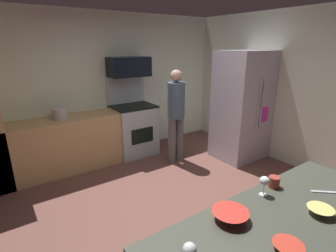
{
  "coord_description": "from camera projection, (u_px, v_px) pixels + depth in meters",
  "views": [
    {
      "loc": [
        -1.65,
        -2.25,
        2.04
      ],
      "look_at": [
        0.11,
        0.3,
        1.05
      ],
      "focal_mm": 27.45,
      "sensor_mm": 36.0,
      "label": 1
    }
  ],
  "objects": [
    {
      "name": "mug_tea",
      "position": [
        274.0,
        182.0,
        2.13
      ],
      "size": [
        0.09,
        0.09,
        0.09
      ],
      "primitive_type": "cylinder",
      "color": "#9E382B",
      "rests_on": "counter_island"
    },
    {
      "name": "ground_plane",
      "position": [
        174.0,
        212.0,
        3.28
      ],
      "size": [
        5.2,
        4.8,
        0.02
      ],
      "primitive_type": "cube",
      "color": "brown"
    },
    {
      "name": "mixing_bowl_small",
      "position": [
        288.0,
        247.0,
        1.48
      ],
      "size": [
        0.18,
        0.18,
        0.04
      ],
      "primitive_type": "cone",
      "rotation": [
        3.14,
        0.0,
        0.0
      ],
      "color": "red",
      "rests_on": "counter_island"
    },
    {
      "name": "mixing_bowl_prep",
      "position": [
        230.0,
        215.0,
        1.74
      ],
      "size": [
        0.25,
        0.25,
        0.06
      ],
      "primitive_type": "cone",
      "rotation": [
        3.14,
        0.0,
        0.0
      ],
      "color": "red",
      "rests_on": "counter_island"
    },
    {
      "name": "refrigerator",
      "position": [
        242.0,
        106.0,
        4.64
      ],
      "size": [
        0.89,
        0.76,
        1.94
      ],
      "color": "#BDB5C8",
      "rests_on": "ground"
    },
    {
      "name": "stock_pot",
      "position": [
        60.0,
        113.0,
        4.08
      ],
      "size": [
        0.23,
        0.23,
        0.18
      ],
      "primitive_type": "cylinder",
      "color": "#C0B3B7",
      "rests_on": "lower_cabinet_run"
    },
    {
      "name": "knife_chef",
      "position": [
        330.0,
        192.0,
        2.06
      ],
      "size": [
        0.24,
        0.21,
        0.01
      ],
      "primitive_type": "cube",
      "rotation": [
        0.0,
        0.0,
        2.43
      ],
      "color": "#B7BABF",
      "rests_on": "counter_island"
    },
    {
      "name": "microwave",
      "position": [
        129.0,
        67.0,
        4.64
      ],
      "size": [
        0.74,
        0.38,
        0.35
      ],
      "primitive_type": "cube",
      "color": "black",
      "rests_on": "oven_range"
    },
    {
      "name": "wine_glass_mid",
      "position": [
        190.0,
        250.0,
        1.34
      ],
      "size": [
        0.08,
        0.08,
        0.15
      ],
      "color": "silver",
      "rests_on": "counter_island"
    },
    {
      "name": "lower_cabinet_run",
      "position": [
        59.0,
        146.0,
        4.2
      ],
      "size": [
        2.4,
        0.6,
        0.9
      ],
      "primitive_type": "cube",
      "color": "tan",
      "rests_on": "ground"
    },
    {
      "name": "mixing_bowl_large",
      "position": [
        320.0,
        211.0,
        1.79
      ],
      "size": [
        0.18,
        0.18,
        0.05
      ],
      "primitive_type": "cone",
      "rotation": [
        3.14,
        0.0,
        0.0
      ],
      "color": "#DBD36E",
      "rests_on": "counter_island"
    },
    {
      "name": "oven_range",
      "position": [
        134.0,
        128.0,
        4.92
      ],
      "size": [
        0.76,
        0.65,
        1.47
      ],
      "color": "#B0BABF",
      "rests_on": "ground"
    },
    {
      "name": "wall_right",
      "position": [
        299.0,
        91.0,
        4.25
      ],
      "size": [
        0.12,
        4.8,
        2.6
      ],
      "primitive_type": "cube",
      "color": "silver",
      "rests_on": "ground"
    },
    {
      "name": "wall_back",
      "position": [
        100.0,
        86.0,
        4.71
      ],
      "size": [
        5.2,
        0.12,
        2.6
      ],
      "primitive_type": "cube",
      "color": "silver",
      "rests_on": "ground"
    },
    {
      "name": "wine_glass_far",
      "position": [
        265.0,
        182.0,
        2.0
      ],
      "size": [
        0.08,
        0.08,
        0.16
      ],
      "color": "silver",
      "rests_on": "counter_island"
    },
    {
      "name": "person_cook",
      "position": [
        176.0,
        112.0,
        4.44
      ],
      "size": [
        0.31,
        0.3,
        1.64
      ],
      "color": "#5B5B5B",
      "rests_on": "ground"
    }
  ]
}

